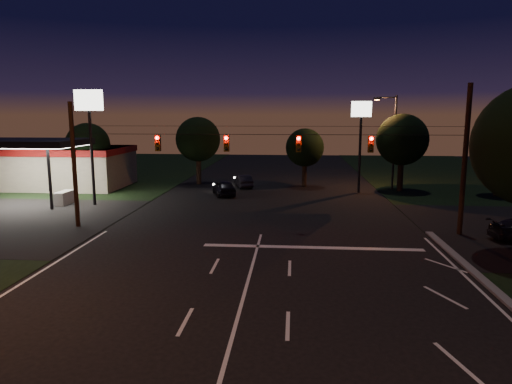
# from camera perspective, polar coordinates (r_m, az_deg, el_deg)

# --- Properties ---
(ground) EXTENTS (140.00, 140.00, 0.00)m
(ground) POSITION_cam_1_polar(r_m,az_deg,el_deg) (14.78, -3.54, -19.44)
(ground) COLOR black
(ground) RESTS_ON ground
(stop_bar) EXTENTS (12.00, 0.50, 0.01)m
(stop_bar) POSITION_cam_1_polar(r_m,az_deg,el_deg) (25.34, 7.04, -6.89)
(stop_bar) COLOR silver
(stop_bar) RESTS_ON ground
(utility_pole_right) EXTENTS (0.30, 0.30, 9.00)m
(utility_pole_right) POSITION_cam_1_polar(r_m,az_deg,el_deg) (30.40, 24.05, -4.88)
(utility_pole_right) COLOR black
(utility_pole_right) RESTS_ON ground
(utility_pole_left) EXTENTS (0.28, 0.28, 8.00)m
(utility_pole_left) POSITION_cam_1_polar(r_m,az_deg,el_deg) (31.89, -21.33, -4.05)
(utility_pole_left) COLOR black
(utility_pole_left) RESTS_ON ground
(signal_span) EXTENTS (24.00, 0.40, 1.56)m
(signal_span) POSITION_cam_1_polar(r_m,az_deg,el_deg) (27.86, 0.79, 6.18)
(signal_span) COLOR black
(signal_span) RESTS_ON ground
(gas_station) EXTENTS (14.20, 16.10, 5.25)m
(gas_station) POSITION_cam_1_polar(r_m,az_deg,el_deg) (49.52, -24.02, 3.23)
(gas_station) COLOR gray
(gas_station) RESTS_ON ground
(pole_sign_left_near) EXTENTS (2.20, 0.30, 9.10)m
(pole_sign_left_near) POSITION_cam_1_polar(r_m,az_deg,el_deg) (38.25, -20.09, 8.75)
(pole_sign_left_near) COLOR black
(pole_sign_left_near) RESTS_ON ground
(pole_sign_right) EXTENTS (1.80, 0.30, 8.40)m
(pole_sign_right) POSITION_cam_1_polar(r_m,az_deg,el_deg) (43.22, 12.97, 8.13)
(pole_sign_right) COLOR black
(pole_sign_right) RESTS_ON ground
(street_light_right_far) EXTENTS (2.20, 0.35, 9.00)m
(street_light_right_far) POSITION_cam_1_polar(r_m,az_deg,el_deg) (45.78, 16.62, 6.80)
(street_light_right_far) COLOR black
(street_light_right_far) RESTS_ON ground
(tree_far_a) EXTENTS (4.20, 4.20, 6.42)m
(tree_far_a) POSITION_cam_1_polar(r_m,az_deg,el_deg) (47.38, -20.19, 5.50)
(tree_far_a) COLOR black
(tree_far_a) RESTS_ON ground
(tree_far_b) EXTENTS (4.60, 4.60, 6.98)m
(tree_far_b) POSITION_cam_1_polar(r_m,az_deg,el_deg) (48.01, -7.20, 6.48)
(tree_far_b) COLOR black
(tree_far_b) RESTS_ON ground
(tree_far_c) EXTENTS (3.80, 3.80, 5.86)m
(tree_far_c) POSITION_cam_1_polar(r_m,az_deg,el_deg) (46.01, 6.14, 5.48)
(tree_far_c) COLOR black
(tree_far_c) RESTS_ON ground
(tree_far_d) EXTENTS (4.80, 4.80, 7.30)m
(tree_far_d) POSITION_cam_1_polar(r_m,az_deg,el_deg) (45.12, 17.79, 6.18)
(tree_far_d) COLOR black
(tree_far_d) RESTS_ON ground
(tree_far_e) EXTENTS (4.00, 4.00, 6.18)m
(tree_far_e) POSITION_cam_1_polar(r_m,az_deg,el_deg) (45.73, 28.16, 4.65)
(tree_far_e) COLOR black
(tree_far_e) RESTS_ON ground
(car_oncoming_a) EXTENTS (2.89, 4.38, 1.38)m
(car_oncoming_a) POSITION_cam_1_polar(r_m,az_deg,el_deg) (41.22, -4.03, 0.55)
(car_oncoming_a) COLOR black
(car_oncoming_a) RESTS_ON ground
(car_oncoming_b) EXTENTS (2.31, 3.92, 1.22)m
(car_oncoming_b) POSITION_cam_1_polar(r_m,az_deg,el_deg) (45.87, -1.56, 1.39)
(car_oncoming_b) COLOR black
(car_oncoming_b) RESTS_ON ground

